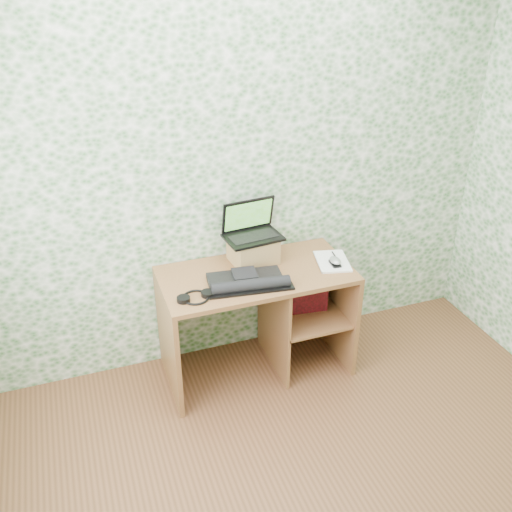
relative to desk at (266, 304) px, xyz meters
name	(u,v)px	position (x,y,z in m)	size (l,w,h in m)	color
wall_back	(240,173)	(-0.08, 0.28, 0.82)	(3.50, 3.50, 0.00)	white
desk	(266,304)	(0.00, 0.00, 0.00)	(1.20, 0.60, 0.75)	brown
riser	(253,250)	(-0.05, 0.12, 0.35)	(0.28, 0.23, 0.17)	olive
laptop	(251,228)	(-0.05, 0.15, 0.49)	(0.37, 0.28, 0.23)	black
keyboard	(247,281)	(-0.18, -0.14, 0.29)	(0.52, 0.32, 0.07)	black
headphones	(196,297)	(-0.51, -0.19, 0.28)	(0.22, 0.17, 0.03)	black
notepad	(332,261)	(0.43, -0.07, 0.28)	(0.20, 0.28, 0.01)	white
mouse	(335,262)	(0.42, -0.12, 0.30)	(0.06, 0.10, 0.03)	#B0B0B2
pen	(335,257)	(0.47, -0.03, 0.29)	(0.01, 0.01, 0.14)	black
red_box	(308,291)	(0.29, -0.03, 0.06)	(0.25, 0.08, 0.30)	maroon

